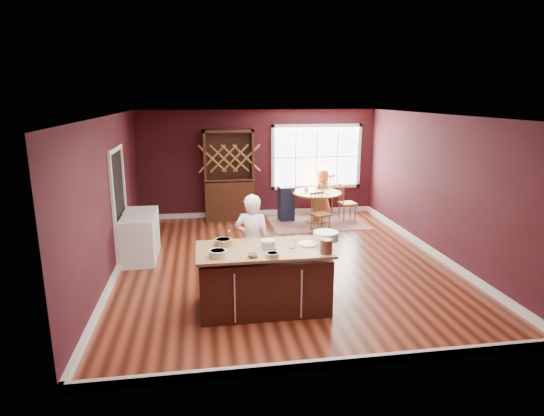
{
  "coord_description": "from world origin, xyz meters",
  "views": [
    {
      "loc": [
        -1.44,
        -7.91,
        3.03
      ],
      "look_at": [
        -0.21,
        -0.02,
        1.05
      ],
      "focal_mm": 30.0,
      "sensor_mm": 36.0,
      "label": 1
    }
  ],
  "objects": [
    {
      "name": "seated_woman",
      "position": [
        1.6,
        3.11,
        0.61
      ],
      "size": [
        0.71,
        0.67,
        1.22
      ],
      "primitive_type": "imported",
      "rotation": [
        0.0,
        0.0,
        3.78
      ],
      "color": "#BF5F35",
      "rests_on": "ground"
    },
    {
      "name": "rug",
      "position": [
        1.31,
        2.6,
        0.01
      ],
      "size": [
        2.3,
        1.79,
        0.01
      ],
      "primitive_type": "cube",
      "rotation": [
        0.0,
        0.0,
        0.02
      ],
      "color": "brown",
      "rests_on": "ground"
    },
    {
      "name": "table_cup",
      "position": [
        1.08,
        2.75,
        0.8
      ],
      "size": [
        0.14,
        0.14,
        0.09
      ],
      "primitive_type": "imported",
      "rotation": [
        0.0,
        0.0,
        -0.25
      ],
      "color": "white",
      "rests_on": "dining_table"
    },
    {
      "name": "baker",
      "position": [
        -0.69,
        -1.11,
        0.78
      ],
      "size": [
        0.66,
        0.53,
        1.56
      ],
      "primitive_type": "imported",
      "rotation": [
        0.0,
        0.0,
        2.83
      ],
      "color": "white",
      "rests_on": "ground"
    },
    {
      "name": "chair_east",
      "position": [
        2.11,
        2.66,
        0.47
      ],
      "size": [
        0.42,
        0.43,
        0.94
      ],
      "primitive_type": null,
      "rotation": [
        0.0,
        0.0,
        1.68
      ],
      "color": "brown",
      "rests_on": "ground"
    },
    {
      "name": "kitchen_island",
      "position": [
        -0.61,
        -1.83,
        0.44
      ],
      "size": [
        1.91,
        1.0,
        0.92
      ],
      "color": "#331810",
      "rests_on": "ground"
    },
    {
      "name": "dryer",
      "position": [
        -2.64,
        0.92,
        0.44
      ],
      "size": [
        0.61,
        0.59,
        0.88
      ],
      "primitive_type": "cube",
      "color": "white",
      "rests_on": "ground"
    },
    {
      "name": "white_tub",
      "position": [
        0.36,
        -1.6,
        0.98
      ],
      "size": [
        0.38,
        0.38,
        0.13
      ],
      "primitive_type": "cylinder",
      "color": "silver",
      "rests_on": "kitchen_island"
    },
    {
      "name": "stoneware_crock",
      "position": [
        0.21,
        -2.18,
        1.02
      ],
      "size": [
        0.17,
        0.17,
        0.2
      ],
      "primitive_type": "cylinder",
      "color": "#442B1F",
      "rests_on": "kitchen_island"
    },
    {
      "name": "chair_south",
      "position": [
        1.19,
        1.77,
        0.46
      ],
      "size": [
        0.48,
        0.47,
        0.91
      ],
      "primitive_type": null,
      "rotation": [
        0.0,
        0.0,
        0.34
      ],
      "color": "#996627",
      "rests_on": "ground"
    },
    {
      "name": "bowl_olive",
      "position": [
        -0.54,
        -2.23,
        0.95
      ],
      "size": [
        0.18,
        0.18,
        0.07
      ],
      "primitive_type": "cylinder",
      "color": "silver",
      "rests_on": "kitchen_island"
    },
    {
      "name": "bowl_yellow",
      "position": [
        -1.17,
        -1.61,
        0.97
      ],
      "size": [
        0.25,
        0.25,
        0.09
      ],
      "primitive_type": "cylinder",
      "color": "olive",
      "rests_on": "kitchen_island"
    },
    {
      "name": "table_plate",
      "position": [
        1.53,
        2.52,
        0.76
      ],
      "size": [
        0.21,
        0.21,
        0.02
      ],
      "primitive_type": "cylinder",
      "color": "beige",
      "rests_on": "dining_table"
    },
    {
      "name": "bowl_pink",
      "position": [
        -0.81,
        -2.18,
        0.95
      ],
      "size": [
        0.14,
        0.14,
        0.05
      ],
      "primitive_type": "cylinder",
      "color": "white",
      "rests_on": "kitchen_island"
    },
    {
      "name": "dinner_plate",
      "position": [
        0.05,
        -1.77,
        0.93
      ],
      "size": [
        0.29,
        0.29,
        0.02
      ],
      "primitive_type": "cylinder",
      "color": "#F6EABD",
      "rests_on": "kitchen_island"
    },
    {
      "name": "room_shell",
      "position": [
        0.0,
        0.0,
        1.35
      ],
      "size": [
        7.0,
        7.0,
        7.0
      ],
      "color": "brown",
      "rests_on": "ground"
    },
    {
      "name": "high_chair",
      "position": [
        0.6,
        2.89,
        0.44
      ],
      "size": [
        0.39,
        0.39,
        0.89
      ],
      "primitive_type": null,
      "rotation": [
        0.0,
        0.0,
        0.08
      ],
      "color": "#202B45",
      "rests_on": "ground"
    },
    {
      "name": "hutch",
      "position": [
        -0.78,
        3.22,
        1.12
      ],
      "size": [
        1.22,
        0.51,
        2.23
      ],
      "primitive_type": "cube",
      "color": "black",
      "rests_on": "ground"
    },
    {
      "name": "chair_north",
      "position": [
        1.7,
        3.42,
        0.53
      ],
      "size": [
        0.59,
        0.58,
        1.06
      ],
      "primitive_type": null,
      "rotation": [
        0.0,
        0.0,
        3.62
      ],
      "color": "olive",
      "rests_on": "ground"
    },
    {
      "name": "washer",
      "position": [
        -2.64,
        0.28,
        0.43
      ],
      "size": [
        0.6,
        0.58,
        0.87
      ],
      "primitive_type": "cube",
      "color": "white",
      "rests_on": "ground"
    },
    {
      "name": "toddler",
      "position": [
        0.56,
        2.95,
        0.81
      ],
      "size": [
        0.18,
        0.14,
        0.26
      ],
      "primitive_type": null,
      "color": "#8CA5BF",
      "rests_on": "high_chair"
    },
    {
      "name": "layer_cake",
      "position": [
        -0.54,
        -1.83,
        0.98
      ],
      "size": [
        0.28,
        0.28,
        0.12
      ],
      "primitive_type": null,
      "color": "beige",
      "rests_on": "kitchen_island"
    },
    {
      "name": "dining_table",
      "position": [
        1.31,
        2.6,
        0.53
      ],
      "size": [
        1.19,
        1.19,
        0.75
      ],
      "color": "brown",
      "rests_on": "ground"
    },
    {
      "name": "doorway",
      "position": [
        -2.97,
        0.6,
        1.02
      ],
      "size": [
        0.08,
        1.26,
        2.13
      ],
      "primitive_type": null,
      "color": "white",
      "rests_on": "room_shell"
    },
    {
      "name": "drinking_glass",
      "position": [
        -0.21,
        -1.9,
        0.99
      ],
      "size": [
        0.07,
        0.07,
        0.14
      ],
      "primitive_type": "cylinder",
      "color": "white",
      "rests_on": "kitchen_island"
    },
    {
      "name": "bowl_blue",
      "position": [
        -1.27,
        -2.09,
        0.97
      ],
      "size": [
        0.24,
        0.24,
        0.09
      ],
      "primitive_type": "cylinder",
      "color": "white",
      "rests_on": "kitchen_island"
    },
    {
      "name": "window",
      "position": [
        1.5,
        3.47,
        1.5
      ],
      "size": [
        2.36,
        0.1,
        1.66
      ],
      "primitive_type": null,
      "color": "white",
      "rests_on": "room_shell"
    }
  ]
}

